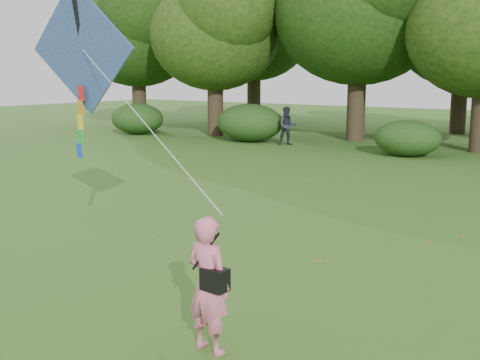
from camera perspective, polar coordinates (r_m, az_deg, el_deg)
The scene contains 6 objects.
ground at distance 7.95m, azimuth -0.50°, elevation -13.81°, with size 100.00×100.00×0.00m, color #265114.
man_kite_flyer at distance 7.05m, azimuth -3.01°, elevation -9.89°, with size 0.59×0.39×1.63m, color #DD6887.
bystander_left at distance 27.51m, azimuth 4.50°, elevation 5.14°, with size 0.85×0.66×1.74m, color #282B35.
crossbody_bag at distance 6.92m, azimuth -2.42°, elevation -9.32°, with size 0.43×0.20×0.68m.
flying_kite at distance 11.07m, azimuth -14.74°, elevation 11.68°, with size 5.74×2.31×3.12m.
fallen_leaves at distance 13.16m, azimuth 12.72°, elevation -4.32°, with size 7.72×13.76×0.01m.
Camera 1 is at (4.27, -5.89, 3.22)m, focal length 45.00 mm.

